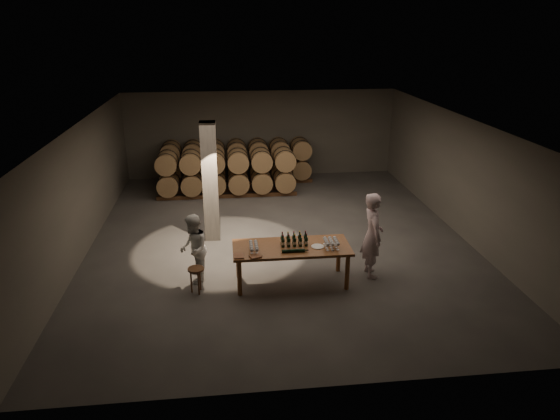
{
  "coord_description": "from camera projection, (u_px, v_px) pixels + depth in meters",
  "views": [
    {
      "loc": [
        -1.38,
        -12.43,
        5.57
      ],
      "look_at": [
        -0.06,
        -0.74,
        1.1
      ],
      "focal_mm": 32.0,
      "sensor_mm": 36.0,
      "label": 1
    }
  ],
  "objects": [
    {
      "name": "person_man",
      "position": [
        372.0,
        235.0,
        11.35
      ],
      "size": [
        0.48,
        0.74,
        2.01
      ],
      "primitive_type": "imported",
      "rotation": [
        0.0,
        0.0,
        1.57
      ],
      "color": "beige",
      "rests_on": "ground"
    },
    {
      "name": "bottle_cluster",
      "position": [
        294.0,
        241.0,
        11.05
      ],
      "size": [
        0.59,
        0.22,
        0.3
      ],
      "color": "black",
      "rests_on": "tasting_table"
    },
    {
      "name": "barrel_stack_front",
      "position": [
        227.0,
        172.0,
        16.76
      ],
      "size": [
        4.7,
        0.95,
        1.57
      ],
      "color": "brown",
      "rests_on": "ground"
    },
    {
      "name": "plate",
      "position": [
        318.0,
        246.0,
        11.0
      ],
      "size": [
        0.28,
        0.28,
        0.02
      ],
      "primitive_type": "cylinder",
      "color": "white",
      "rests_on": "tasting_table"
    },
    {
      "name": "room",
      "position": [
        210.0,
        182.0,
        13.1
      ],
      "size": [
        12.0,
        12.0,
        12.0
      ],
      "color": "#4B4846",
      "rests_on": "ground"
    },
    {
      "name": "notebook_corner",
      "position": [
        239.0,
        256.0,
        10.56
      ],
      "size": [
        0.22,
        0.28,
        0.02
      ],
      "primitive_type": "cube",
      "rotation": [
        0.0,
        0.0,
        0.02
      ],
      "color": "brown",
      "rests_on": "tasting_table"
    },
    {
      "name": "lying_bottles",
      "position": [
        294.0,
        251.0,
        10.73
      ],
      "size": [
        0.59,
        0.07,
        0.07
      ],
      "color": "black",
      "rests_on": "tasting_table"
    },
    {
      "name": "tasting_table",
      "position": [
        291.0,
        251.0,
        11.07
      ],
      "size": [
        2.6,
        1.1,
        0.9
      ],
      "color": "brown",
      "rests_on": "ground"
    },
    {
      "name": "glass_cluster_left",
      "position": [
        254.0,
        246.0,
        10.77
      ],
      "size": [
        0.19,
        0.52,
        0.17
      ],
      "color": "silver",
      "rests_on": "tasting_table"
    },
    {
      "name": "person_woman",
      "position": [
        194.0,
        249.0,
        11.15
      ],
      "size": [
        0.64,
        0.8,
        1.6
      ],
      "primitive_type": "imported",
      "rotation": [
        0.0,
        0.0,
        -1.52
      ],
      "color": "white",
      "rests_on": "ground"
    },
    {
      "name": "pen",
      "position": [
        259.0,
        256.0,
        10.55
      ],
      "size": [
        0.14,
        0.04,
        0.01
      ],
      "primitive_type": "cylinder",
      "rotation": [
        0.0,
        1.57,
        0.24
      ],
      "color": "black",
      "rests_on": "tasting_table"
    },
    {
      "name": "barrel_stack_back",
      "position": [
        237.0,
        160.0,
        18.11
      ],
      "size": [
        5.48,
        0.95,
        1.57
      ],
      "color": "brown",
      "rests_on": "ground"
    },
    {
      "name": "notebook_near",
      "position": [
        255.0,
        256.0,
        10.53
      ],
      "size": [
        0.28,
        0.25,
        0.03
      ],
      "primitive_type": "cube",
      "rotation": [
        0.0,
        0.0,
        0.34
      ],
      "color": "brown",
      "rests_on": "tasting_table"
    },
    {
      "name": "stool",
      "position": [
        196.0,
        273.0,
        10.76
      ],
      "size": [
        0.35,
        0.35,
        0.59
      ],
      "rotation": [
        0.0,
        0.0,
        0.4
      ],
      "color": "brown",
      "rests_on": "ground"
    },
    {
      "name": "glass_cluster_right",
      "position": [
        331.0,
        241.0,
        10.96
      ],
      "size": [
        0.31,
        0.42,
        0.18
      ],
      "color": "silver",
      "rests_on": "tasting_table"
    }
  ]
}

